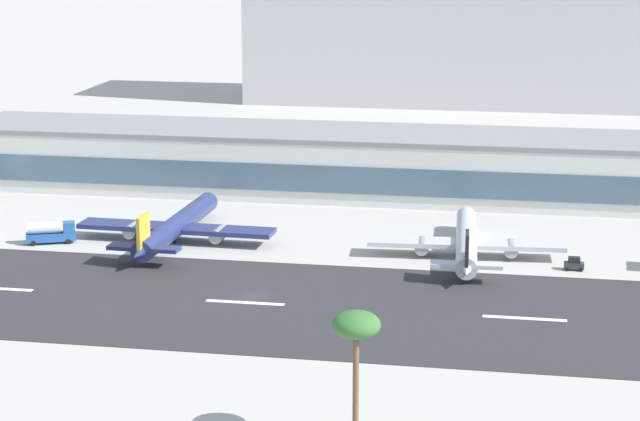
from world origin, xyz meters
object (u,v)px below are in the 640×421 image
(terminal_building, at_px, (351,162))
(service_fuel_truck_0, at_px, (51,232))
(palm_tree_1, at_px, (356,329))
(airliner_black_tail_gate_2, at_px, (466,243))
(airliner_gold_tail_gate_1, at_px, (174,228))
(distant_hotel_block, at_px, (444,20))
(service_baggage_tug_1, at_px, (574,264))

(terminal_building, xyz_separation_m, service_fuel_truck_0, (-45.85, -48.12, -4.53))
(service_fuel_truck_0, distance_m, palm_tree_1, 98.84)
(airliner_black_tail_gate_2, bearing_deg, airliner_gold_tail_gate_1, 85.34)
(distant_hotel_block, distance_m, service_baggage_tug_1, 184.68)
(service_baggage_tug_1, relative_size, palm_tree_1, 0.21)
(terminal_building, distance_m, distant_hotel_block, 132.21)
(distant_hotel_block, height_order, service_fuel_truck_0, distant_hotel_block)
(airliner_gold_tail_gate_1, xyz_separation_m, airliner_black_tail_gate_2, (51.15, -0.84, -0.14))
(service_fuel_truck_0, xyz_separation_m, palm_tree_1, (65.35, -73.31, 11.18))
(terminal_building, relative_size, service_baggage_tug_1, 50.37)
(service_baggage_tug_1, distance_m, palm_tree_1, 77.77)
(airliner_black_tail_gate_2, bearing_deg, service_fuel_truck_0, 88.79)
(distant_hotel_block, xyz_separation_m, airliner_gold_tail_gate_1, (-32.42, -174.84, -21.85))
(distant_hotel_block, distance_m, airliner_black_tail_gate_2, 178.04)
(airliner_black_tail_gate_2, height_order, palm_tree_1, palm_tree_1)
(airliner_gold_tail_gate_1, relative_size, airliner_black_tail_gate_2, 1.05)
(palm_tree_1, bearing_deg, terminal_building, 99.12)
(service_baggage_tug_1, bearing_deg, airliner_black_tail_gate_2, 167.45)
(service_fuel_truck_0, relative_size, service_baggage_tug_1, 2.75)
(terminal_building, bearing_deg, service_baggage_tug_1, -47.68)
(terminal_building, xyz_separation_m, palm_tree_1, (19.49, -121.43, 6.66))
(palm_tree_1, bearing_deg, airliner_black_tail_gate_2, 84.63)
(service_fuel_truck_0, bearing_deg, distant_hotel_block, 50.49)
(terminal_building, height_order, airliner_black_tail_gate_2, terminal_building)
(terminal_building, bearing_deg, airliner_gold_tail_gate_1, -119.02)
(terminal_building, bearing_deg, palm_tree_1, -80.88)
(distant_hotel_block, relative_size, palm_tree_1, 7.71)
(distant_hotel_block, xyz_separation_m, service_fuel_truck_0, (-53.81, -178.85, -22.60))
(airliner_gold_tail_gate_1, distance_m, service_fuel_truck_0, 21.77)
(airliner_gold_tail_gate_1, xyz_separation_m, palm_tree_1, (43.96, -77.32, 10.43))
(terminal_building, distance_m, palm_tree_1, 123.16)
(distant_hotel_block, bearing_deg, palm_tree_1, -87.38)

